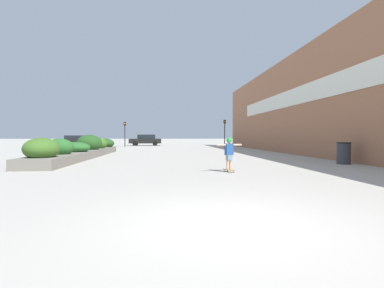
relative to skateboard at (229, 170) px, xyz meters
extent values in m
plane|color=#ADA89E|center=(-1.36, -6.36, -0.07)|extent=(300.00, 300.00, 0.00)
cube|color=#9E6647|center=(7.07, 8.91, 3.58)|extent=(0.60, 41.88, 7.29)
cube|color=silver|center=(6.73, 5.05, 4.04)|extent=(0.06, 34.16, 1.20)
cube|color=slate|center=(-7.39, 8.05, 0.15)|extent=(1.62, 14.42, 0.44)
ellipsoid|color=#3D6623|center=(-7.48, 2.19, 0.72)|extent=(1.41, 1.66, 0.93)
ellipsoid|color=#286028|center=(-7.48, 4.32, 0.70)|extent=(1.34, 1.16, 0.87)
ellipsoid|color=#286028|center=(-7.38, 6.57, 0.60)|extent=(1.59, 1.40, 0.62)
ellipsoid|color=#234C1E|center=(-7.32, 9.33, 0.79)|extent=(1.62, 1.46, 1.11)
ellipsoid|color=#3D6623|center=(-7.30, 11.48, 0.71)|extent=(1.40, 1.30, 0.91)
ellipsoid|color=#234C1E|center=(-7.30, 14.17, 0.66)|extent=(1.49, 1.62, 0.78)
cube|color=olive|center=(0.00, 0.00, 0.02)|extent=(0.39, 0.58, 0.01)
cylinder|color=beige|center=(-0.15, 0.15, -0.04)|extent=(0.07, 0.07, 0.06)
cylinder|color=beige|center=(0.00, 0.21, -0.04)|extent=(0.07, 0.07, 0.06)
cylinder|color=beige|center=(0.00, -0.21, -0.04)|extent=(0.07, 0.07, 0.06)
cylinder|color=beige|center=(0.15, -0.15, -0.04)|extent=(0.07, 0.07, 0.06)
cylinder|color=tan|center=(-0.06, -0.03, 0.29)|extent=(0.13, 0.13, 0.53)
cylinder|color=tan|center=(0.06, 0.03, 0.29)|extent=(0.13, 0.13, 0.53)
cube|color=slate|center=(0.00, 0.00, 0.46)|extent=(0.24, 0.22, 0.19)
cube|color=#234C8C|center=(0.00, 0.00, 0.77)|extent=(0.34, 0.26, 0.42)
cylinder|color=tan|center=(-0.32, -0.14, 0.93)|extent=(0.39, 0.22, 0.07)
cylinder|color=tan|center=(0.32, 0.14, 0.93)|extent=(0.39, 0.22, 0.07)
sphere|color=tan|center=(0.00, 0.00, 1.07)|extent=(0.17, 0.17, 0.17)
sphere|color=green|center=(0.00, 0.00, 1.10)|extent=(0.20, 0.20, 0.20)
cylinder|color=#38383D|center=(6.02, 2.64, 0.42)|extent=(0.61, 0.61, 0.97)
cylinder|color=black|center=(6.02, 2.64, 0.93)|extent=(0.64, 0.64, 0.05)
cube|color=#BCBCC1|center=(14.95, 30.86, 0.55)|extent=(4.26, 1.92, 0.60)
cube|color=black|center=(14.78, 30.86, 1.14)|extent=(2.34, 1.69, 0.59)
cylinder|color=black|center=(16.27, 31.78, 0.25)|extent=(0.63, 0.22, 0.63)
cylinder|color=black|center=(16.27, 29.95, 0.25)|extent=(0.63, 0.22, 0.63)
cylinder|color=black|center=(13.63, 31.78, 0.25)|extent=(0.63, 0.22, 0.63)
cylinder|color=black|center=(13.63, 29.95, 0.25)|extent=(0.63, 0.22, 0.63)
cube|color=black|center=(-5.25, 31.28, 0.57)|extent=(4.39, 1.75, 0.64)
cube|color=black|center=(-5.07, 31.28, 1.18)|extent=(2.41, 1.54, 0.58)
cylinder|color=black|center=(-6.61, 30.45, 0.25)|extent=(0.63, 0.22, 0.63)
cylinder|color=black|center=(-6.61, 32.11, 0.25)|extent=(0.63, 0.22, 0.63)
cylinder|color=black|center=(-3.89, 30.45, 0.25)|extent=(0.63, 0.22, 0.63)
cylinder|color=black|center=(-3.89, 32.11, 0.25)|extent=(0.63, 0.22, 0.63)
cube|color=black|center=(-15.81, 33.86, 0.54)|extent=(4.26, 1.88, 0.57)
cube|color=black|center=(-15.64, 33.86, 1.09)|extent=(2.34, 1.65, 0.53)
cylinder|color=black|center=(-17.13, 32.97, 0.26)|extent=(0.65, 0.22, 0.65)
cylinder|color=black|center=(-17.13, 34.75, 0.26)|extent=(0.65, 0.22, 0.65)
cylinder|color=black|center=(-14.49, 32.97, 0.26)|extent=(0.65, 0.22, 0.65)
cylinder|color=black|center=(-14.49, 34.75, 0.26)|extent=(0.65, 0.22, 0.65)
cylinder|color=black|center=(-7.46, 27.01, 1.25)|extent=(0.11, 0.11, 2.64)
cube|color=black|center=(-7.46, 27.01, 2.80)|extent=(0.28, 0.20, 0.45)
sphere|color=#2D2823|center=(-7.46, 26.89, 2.95)|extent=(0.15, 0.15, 0.15)
sphere|color=orange|center=(-7.46, 26.89, 2.80)|extent=(0.15, 0.15, 0.15)
sphere|color=#2D2823|center=(-7.46, 26.89, 2.65)|extent=(0.15, 0.15, 0.15)
cylinder|color=black|center=(5.02, 26.52, 1.39)|extent=(0.11, 0.11, 2.92)
cube|color=black|center=(5.02, 26.52, 3.07)|extent=(0.28, 0.20, 0.45)
sphere|color=#2D2823|center=(5.02, 26.40, 3.22)|extent=(0.15, 0.15, 0.15)
sphere|color=orange|center=(5.02, 26.40, 3.07)|extent=(0.15, 0.15, 0.15)
sphere|color=#2D2823|center=(5.02, 26.40, 2.92)|extent=(0.15, 0.15, 0.15)
camera|label=1|loc=(-2.26, -10.74, 1.25)|focal=28.00mm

